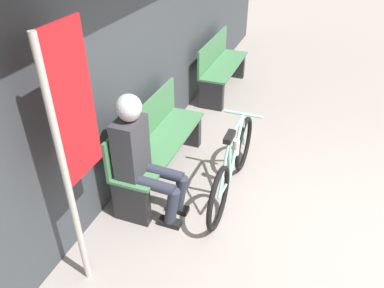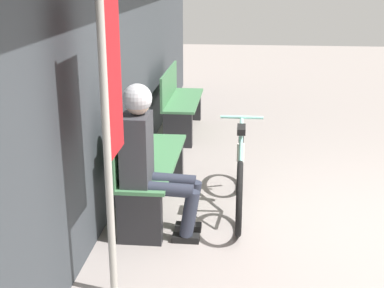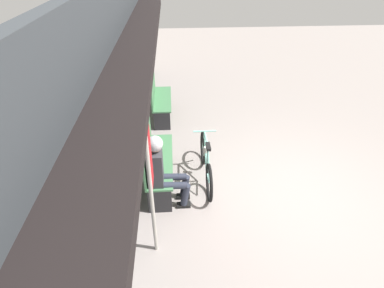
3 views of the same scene
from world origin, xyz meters
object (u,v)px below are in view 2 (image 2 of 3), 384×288
at_px(banner_pole, 110,100).
at_px(park_bench_near, 149,165).
at_px(bicycle, 240,173).
at_px(park_bench_far, 180,104).
at_px(person_seated, 148,151).

bearing_deg(banner_pole, park_bench_near, 0.38).
xyz_separation_m(bicycle, park_bench_far, (2.40, 0.84, 0.05)).
xyz_separation_m(park_bench_near, bicycle, (0.00, -0.84, -0.05)).
height_order(park_bench_near, park_bench_far, same).
bearing_deg(banner_pole, person_seated, -7.74).
height_order(person_seated, park_bench_far, person_seated).
distance_m(park_bench_near, bicycle, 0.84).
relative_size(park_bench_far, banner_pole, 0.68).
bearing_deg(person_seated, park_bench_far, 2.02).
xyz_separation_m(park_bench_near, person_seated, (-0.57, -0.11, 0.33)).
relative_size(park_bench_near, banner_pole, 0.76).
relative_size(park_bench_near, person_seated, 1.23).
height_order(park_bench_far, banner_pole, banner_pole).
height_order(bicycle, person_seated, person_seated).
relative_size(park_bench_near, park_bench_far, 1.12).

